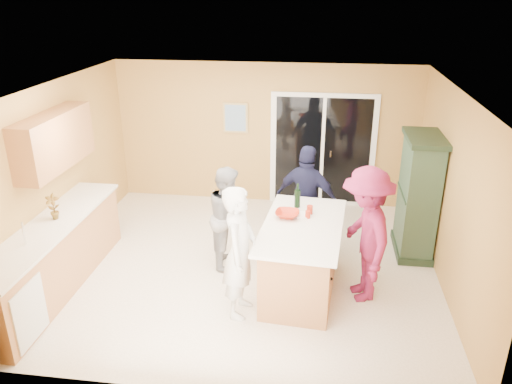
# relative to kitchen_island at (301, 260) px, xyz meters

# --- Properties ---
(floor) EXTENTS (5.50, 5.50, 0.00)m
(floor) POSITION_rel_kitchen_island_xyz_m (-0.84, 0.50, -0.46)
(floor) COLOR white
(floor) RESTS_ON ground
(ceiling) EXTENTS (5.50, 5.00, 0.10)m
(ceiling) POSITION_rel_kitchen_island_xyz_m (-0.84, 0.50, 2.14)
(ceiling) COLOR white
(ceiling) RESTS_ON wall_back
(wall_back) EXTENTS (5.50, 0.10, 2.60)m
(wall_back) POSITION_rel_kitchen_island_xyz_m (-0.84, 3.00, 0.84)
(wall_back) COLOR #EFB362
(wall_back) RESTS_ON ground
(wall_front) EXTENTS (5.50, 0.10, 2.60)m
(wall_front) POSITION_rel_kitchen_island_xyz_m (-0.84, -2.00, 0.84)
(wall_front) COLOR #EFB362
(wall_front) RESTS_ON ground
(wall_left) EXTENTS (0.10, 5.00, 2.60)m
(wall_left) POSITION_rel_kitchen_island_xyz_m (-3.59, 0.50, 0.84)
(wall_left) COLOR #EFB362
(wall_left) RESTS_ON ground
(wall_right) EXTENTS (0.10, 5.00, 2.60)m
(wall_right) POSITION_rel_kitchen_island_xyz_m (1.91, 0.50, 0.84)
(wall_right) COLOR #EFB362
(wall_right) RESTS_ON ground
(left_cabinet_run) EXTENTS (0.65, 3.05, 1.24)m
(left_cabinet_run) POSITION_rel_kitchen_island_xyz_m (-3.29, -0.55, 0.00)
(left_cabinet_run) COLOR #B67847
(left_cabinet_run) RESTS_ON floor
(upper_cabinets) EXTENTS (0.35, 1.60, 0.75)m
(upper_cabinets) POSITION_rel_kitchen_island_xyz_m (-3.41, 0.30, 1.42)
(upper_cabinets) COLOR #B67847
(upper_cabinets) RESTS_ON wall_left
(sliding_door) EXTENTS (1.90, 0.07, 2.10)m
(sliding_door) POSITION_rel_kitchen_island_xyz_m (0.21, 2.96, 0.59)
(sliding_door) COLOR white
(sliding_door) RESTS_ON floor
(framed_picture) EXTENTS (0.46, 0.04, 0.56)m
(framed_picture) POSITION_rel_kitchen_island_xyz_m (-1.39, 2.97, 1.14)
(framed_picture) COLOR tan
(framed_picture) RESTS_ON wall_back
(kitchen_island) EXTENTS (1.16, 1.93, 0.98)m
(kitchen_island) POSITION_rel_kitchen_island_xyz_m (0.00, 0.00, 0.00)
(kitchen_island) COLOR #B67847
(kitchen_island) RESTS_ON floor
(green_hutch) EXTENTS (0.53, 1.01, 1.85)m
(green_hutch) POSITION_rel_kitchen_island_xyz_m (1.65, 1.31, 0.45)
(green_hutch) COLOR #1E3120
(green_hutch) RESTS_ON floor
(woman_white) EXTENTS (0.47, 0.66, 1.70)m
(woman_white) POSITION_rel_kitchen_island_xyz_m (-0.72, -0.59, 0.39)
(woman_white) COLOR silver
(woman_white) RESTS_ON floor
(woman_grey) EXTENTS (0.67, 0.80, 1.50)m
(woman_grey) POSITION_rel_kitchen_island_xyz_m (-1.08, 0.59, 0.29)
(woman_grey) COLOR #A1A1A3
(woman_grey) RESTS_ON floor
(woman_navy) EXTENTS (1.07, 0.70, 1.68)m
(woman_navy) POSITION_rel_kitchen_island_xyz_m (0.01, 1.13, 0.38)
(woman_navy) COLOR #1A1B3A
(woman_navy) RESTS_ON floor
(woman_magenta) EXTENTS (0.91, 1.28, 1.80)m
(woman_magenta) POSITION_rel_kitchen_island_xyz_m (0.80, -0.03, 0.44)
(woman_magenta) COLOR maroon
(woman_magenta) RESTS_ON floor
(serving_bowl) EXTENTS (0.35, 0.35, 0.08)m
(serving_bowl) POSITION_rel_kitchen_island_xyz_m (-0.22, 0.21, 0.56)
(serving_bowl) COLOR #AD2813
(serving_bowl) RESTS_ON kitchen_island
(tulip_vase) EXTENTS (0.21, 0.16, 0.36)m
(tulip_vase) POSITION_rel_kitchen_island_xyz_m (-3.29, -0.19, 0.66)
(tulip_vase) COLOR #A93010
(tulip_vase) RESTS_ON left_cabinet_run
(tumbler_near) EXTENTS (0.10, 0.10, 0.12)m
(tumbler_near) POSITION_rel_kitchen_island_xyz_m (0.07, 0.35, 0.58)
(tumbler_near) COLOR #AD2813
(tumbler_near) RESTS_ON kitchen_island
(tumbler_far) EXTENTS (0.09, 0.09, 0.10)m
(tumbler_far) POSITION_rel_kitchen_island_xyz_m (0.05, 0.22, 0.57)
(tumbler_far) COLOR #AD2813
(tumbler_far) RESTS_ON kitchen_island
(wine_bottle) EXTENTS (0.08, 0.08, 0.35)m
(wine_bottle) POSITION_rel_kitchen_island_xyz_m (-0.11, 0.55, 0.65)
(wine_bottle) COLOR black
(wine_bottle) RESTS_ON kitchen_island
(white_plate) EXTENTS (0.30, 0.30, 0.02)m
(white_plate) POSITION_rel_kitchen_island_xyz_m (-0.02, 0.28, 0.53)
(white_plate) COLOR white
(white_plate) RESTS_ON kitchen_island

